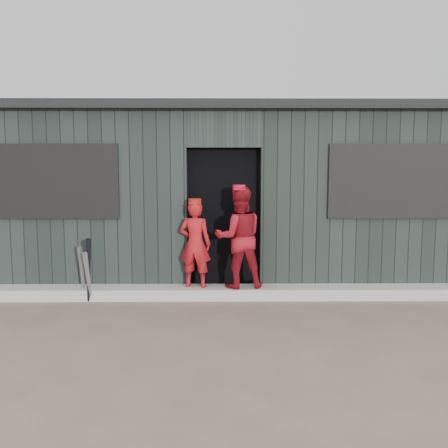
{
  "coord_description": "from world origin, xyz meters",
  "views": [
    {
      "loc": [
        -0.06,
        -4.68,
        1.79
      ],
      "look_at": [
        0.0,
        1.8,
        1.0
      ],
      "focal_mm": 40.0,
      "sensor_mm": 36.0,
      "label": 1
    }
  ],
  "objects_px": {
    "bat_mid": "(82,273)",
    "player_grey_back": "(270,248)",
    "bat_left": "(88,277)",
    "bat_right": "(88,271)",
    "player_red_left": "(195,244)",
    "player_red_right": "(239,237)",
    "dugout": "(223,194)"
  },
  "relations": [
    {
      "from": "bat_mid",
      "to": "player_grey_back",
      "type": "distance_m",
      "value": 2.61
    },
    {
      "from": "bat_left",
      "to": "bat_right",
      "type": "xyz_separation_m",
      "value": [
        0.0,
        0.01,
        0.08
      ]
    },
    {
      "from": "bat_mid",
      "to": "player_grey_back",
      "type": "bearing_deg",
      "value": 13.58
    },
    {
      "from": "bat_left",
      "to": "player_red_left",
      "type": "height_order",
      "value": "player_red_left"
    },
    {
      "from": "player_grey_back",
      "to": "bat_left",
      "type": "bearing_deg",
      "value": -6.53
    },
    {
      "from": "bat_left",
      "to": "player_red_left",
      "type": "distance_m",
      "value": 1.44
    },
    {
      "from": "bat_left",
      "to": "bat_mid",
      "type": "height_order",
      "value": "bat_mid"
    },
    {
      "from": "bat_right",
      "to": "player_grey_back",
      "type": "relative_size",
      "value": 0.74
    },
    {
      "from": "player_red_left",
      "to": "player_grey_back",
      "type": "bearing_deg",
      "value": -142.75
    },
    {
      "from": "bat_right",
      "to": "player_red_right",
      "type": "distance_m",
      "value": 1.99
    },
    {
      "from": "bat_mid",
      "to": "dugout",
      "type": "bearing_deg",
      "value": 43.6
    },
    {
      "from": "player_red_left",
      "to": "bat_mid",
      "type": "bearing_deg",
      "value": 16.05
    },
    {
      "from": "player_grey_back",
      "to": "dugout",
      "type": "height_order",
      "value": "dugout"
    },
    {
      "from": "player_red_left",
      "to": "player_red_right",
      "type": "relative_size",
      "value": 0.86
    },
    {
      "from": "player_grey_back",
      "to": "player_red_right",
      "type": "bearing_deg",
      "value": 23.61
    },
    {
      "from": "player_grey_back",
      "to": "dugout",
      "type": "bearing_deg",
      "value": -84.61
    },
    {
      "from": "player_red_right",
      "to": "dugout",
      "type": "xyz_separation_m",
      "value": [
        -0.2,
        1.68,
        0.47
      ]
    },
    {
      "from": "player_red_left",
      "to": "bat_right",
      "type": "bearing_deg",
      "value": 22.82
    },
    {
      "from": "bat_right",
      "to": "player_red_right",
      "type": "height_order",
      "value": "player_red_right"
    },
    {
      "from": "bat_left",
      "to": "dugout",
      "type": "distance_m",
      "value": 2.77
    },
    {
      "from": "bat_right",
      "to": "player_red_left",
      "type": "distance_m",
      "value": 1.41
    },
    {
      "from": "bat_right",
      "to": "dugout",
      "type": "bearing_deg",
      "value": 47.98
    },
    {
      "from": "player_red_left",
      "to": "player_grey_back",
      "type": "distance_m",
      "value": 1.17
    },
    {
      "from": "bat_right",
      "to": "player_grey_back",
      "type": "height_order",
      "value": "player_grey_back"
    },
    {
      "from": "bat_right",
      "to": "player_grey_back",
      "type": "bearing_deg",
      "value": 17.65
    },
    {
      "from": "player_red_left",
      "to": "player_grey_back",
      "type": "height_order",
      "value": "player_red_left"
    },
    {
      "from": "bat_mid",
      "to": "player_red_right",
      "type": "xyz_separation_m",
      "value": [
        2.06,
        0.09,
        0.45
      ]
    },
    {
      "from": "bat_right",
      "to": "player_grey_back",
      "type": "distance_m",
      "value": 2.53
    },
    {
      "from": "bat_left",
      "to": "dugout",
      "type": "height_order",
      "value": "dugout"
    },
    {
      "from": "player_red_left",
      "to": "player_red_right",
      "type": "distance_m",
      "value": 0.59
    },
    {
      "from": "bat_mid",
      "to": "player_red_left",
      "type": "height_order",
      "value": "player_red_left"
    },
    {
      "from": "bat_right",
      "to": "bat_left",
      "type": "bearing_deg",
      "value": -105.96
    }
  ]
}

